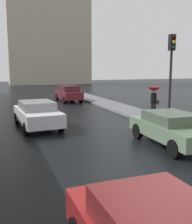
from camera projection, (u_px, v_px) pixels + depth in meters
ground at (181, 214)px, 5.82m from camera, size 120.00×120.00×0.00m
car_maroon_near_kerb at (69, 93)px, 24.95m from camera, size 1.88×3.94×1.48m
car_green_far_ahead at (172, 128)px, 10.89m from camera, size 1.97×4.27×1.32m
car_white_behind_camera at (37, 114)px, 14.09m from camera, size 2.14×4.38×1.38m
pedestrian_with_umbrella_near at (154, 93)px, 16.41m from camera, size 0.95×0.95×1.81m
traffic_light at (171, 64)px, 12.95m from camera, size 0.26×0.39×4.52m
distant_tower at (48, 3)px, 49.80m from camera, size 14.92×6.45×29.65m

